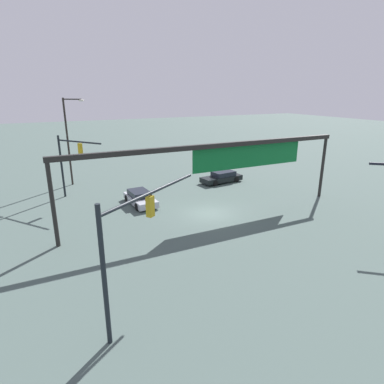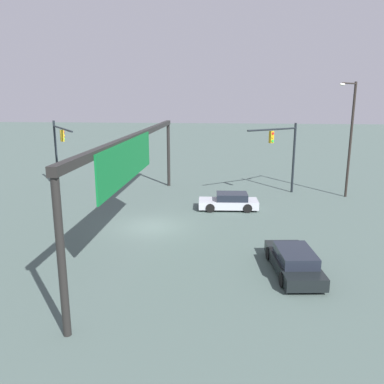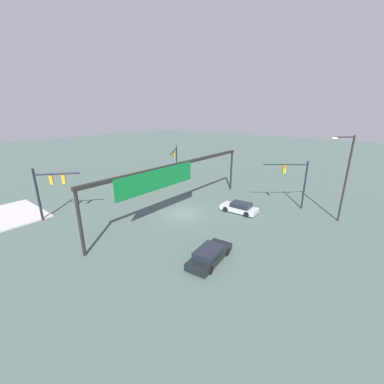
{
  "view_description": "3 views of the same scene",
  "coord_description": "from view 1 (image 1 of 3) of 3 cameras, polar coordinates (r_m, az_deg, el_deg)",
  "views": [
    {
      "loc": [
        -12.37,
        -21.48,
        9.64
      ],
      "look_at": [
        -2.97,
        -2.6,
        3.05
      ],
      "focal_mm": 30.03,
      "sensor_mm": 36.0,
      "label": 1
    },
    {
      "loc": [
        23.4,
        4.82,
        8.01
      ],
      "look_at": [
        -2.46,
        2.42,
        1.71
      ],
      "focal_mm": 37.07,
      "sensor_mm": 36.0,
      "label": 2
    },
    {
      "loc": [
        20.01,
        17.47,
        11.35
      ],
      "look_at": [
        -2.03,
        -0.28,
        2.03
      ],
      "focal_mm": 23.12,
      "sensor_mm": 36.0,
      "label": 3
    }
  ],
  "objects": [
    {
      "name": "streetlamp_curved_arm",
      "position": [
        36.18,
        -20.96,
        9.21
      ],
      "size": [
        1.98,
        1.82,
        9.09
      ],
      "rotation": [
        0.0,
        0.0,
        -0.74
      ],
      "color": "black",
      "rests_on": "ground"
    },
    {
      "name": "traffic_signal_opposite_side",
      "position": [
        31.45,
        -20.88,
        5.85
      ],
      "size": [
        3.17,
        4.18,
        5.86
      ],
      "rotation": [
        0.0,
        0.0,
        -0.93
      ],
      "color": "black",
      "rests_on": "ground"
    },
    {
      "name": "sedan_car_waiting_far",
      "position": [
        29.05,
        -9.2,
        -1.05
      ],
      "size": [
        2.05,
        4.34,
        1.21
      ],
      "rotation": [
        0.0,
        0.0,
        -1.51
      ],
      "color": "#ABB0B9",
      "rests_on": "ground"
    },
    {
      "name": "sedan_car_approaching",
      "position": [
        35.84,
        5.34,
        2.63
      ],
      "size": [
        4.87,
        2.27,
        1.21
      ],
      "rotation": [
        0.0,
        0.0,
        3.25
      ],
      "color": "black",
      "rests_on": "ground"
    },
    {
      "name": "traffic_signal_near_corner",
      "position": [
        13.43,
        -10.93,
        -7.36
      ],
      "size": [
        5.6,
        3.98,
        5.91
      ],
      "rotation": [
        0.0,
        0.0,
        0.61
      ],
      "color": "black",
      "rests_on": "ground"
    },
    {
      "name": "overhead_sign_gantry",
      "position": [
        25.34,
        6.11,
        6.62
      ],
      "size": [
        23.89,
        0.43,
        5.91
      ],
      "color": "black",
      "rests_on": "ground"
    },
    {
      "name": "ground_plane",
      "position": [
        26.59,
        3.25,
        -3.92
      ],
      "size": [
        195.5,
        195.5,
        0.0
      ],
      "primitive_type": "plane",
      "color": "#455752"
    }
  ]
}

